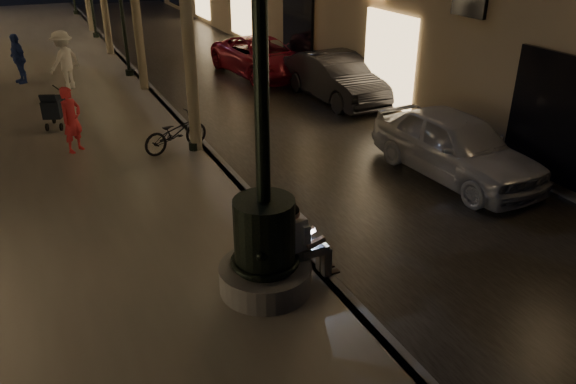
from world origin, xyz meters
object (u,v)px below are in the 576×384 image
pedestrian_red (72,120)px  lamp_curb_a (185,21)px  car_front (456,145)px  seated_man_laptop (302,239)px  pedestrian_white (64,60)px  pedestrian_blue (18,59)px  car_third (262,57)px  bicycle (176,133)px  fountain_lamppost (264,230)px  car_second (336,78)px  stroller (54,107)px

pedestrian_red → lamp_curb_a: bearing=-63.6°
car_front → seated_man_laptop: bearing=-157.6°
lamp_curb_a → pedestrian_red: lamp_curb_a is taller
car_front → pedestrian_white: pedestrian_white is taller
pedestrian_red → seated_man_laptop: bearing=-110.6°
pedestrian_white → pedestrian_blue: 2.02m
car_third → bicycle: 8.26m
fountain_lamppost → lamp_curb_a: (0.70, 6.00, 2.02)m
car_front → bicycle: bearing=141.9°
fountain_lamppost → car_third: bearing=67.2°
car_front → pedestrian_blue: (-8.47, 12.14, 0.28)m
car_second → pedestrian_blue: bearing=145.0°
pedestrian_red → bicycle: 2.45m
pedestrian_blue → pedestrian_red: bearing=-15.6°
car_second → stroller: bearing=174.8°
pedestrian_blue → bicycle: 8.97m
fountain_lamppost → pedestrian_blue: bearing=101.0°
stroller → pedestrian_white: bearing=101.0°
pedestrian_white → bicycle: size_ratio=1.11×
pedestrian_red → bicycle: pedestrian_red is taller
car_front → car_third: size_ratio=0.89×
car_second → car_third: (-0.86, 3.98, -0.06)m
pedestrian_red → pedestrian_blue: 7.47m
lamp_curb_a → car_third: size_ratio=0.98×
pedestrian_blue → fountain_lamppost: bearing=-11.6°
seated_man_laptop → car_third: bearing=69.6°
pedestrian_red → pedestrian_blue: pedestrian_blue is taller
car_second → pedestrian_red: (-8.11, -1.57, 0.25)m
fountain_lamppost → car_front: size_ratio=1.20×
pedestrian_red → bicycle: bearing=-64.1°
lamp_curb_a → pedestrian_red: 3.63m
car_third → pedestrian_blue: size_ratio=2.97×
seated_man_laptop → pedestrian_white: pedestrian_white is taller
car_second → pedestrian_white: pedestrian_white is taller
car_front → car_third: car_front is taller
pedestrian_red → pedestrian_white: size_ratio=0.84×
car_second → bicycle: 6.43m
car_second → bicycle: size_ratio=2.63×
lamp_curb_a → pedestrian_red: size_ratio=3.04×
fountain_lamppost → stroller: bearing=103.3°
stroller → pedestrian_white: 3.97m
fountain_lamppost → pedestrian_blue: size_ratio=3.16×
seated_man_laptop → stroller: size_ratio=1.20×
car_second → pedestrian_red: pedestrian_red is taller
fountain_lamppost → stroller: fountain_lamppost is taller
fountain_lamppost → seated_man_laptop: fountain_lamppost is taller
stroller → car_front: size_ratio=0.26×
fountain_lamppost → pedestrian_blue: (-2.82, 14.56, -0.19)m
fountain_lamppost → stroller: 9.43m
lamp_curb_a → pedestrian_blue: bearing=112.4°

